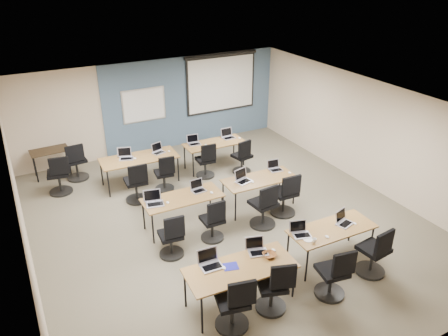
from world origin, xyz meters
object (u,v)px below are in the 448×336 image
task_chair_11 (242,159)px  task_chair_1 (274,290)px  laptop_1 (257,249)px  task_chair_10 (206,163)px  projector_screen (221,80)px  laptop_6 (243,178)px  spare_chair_a (76,164)px  laptop_8 (126,156)px  training_table_front_left (241,269)px  laptop_4 (154,201)px  whiteboard (144,105)px  utility_table (50,153)px  task_chair_2 (334,277)px  task_chair_4 (172,239)px  laptop_3 (343,220)px  training_table_back_right (214,144)px  laptop_0 (210,262)px  task_chair_3 (375,255)px  laptop_7 (275,168)px  training_table_back_left (139,159)px  laptop_11 (228,136)px  task_chair_7 (285,198)px  laptop_10 (194,142)px  laptop_2 (300,232)px  spare_chair_b (59,178)px  laptop_5 (198,188)px  training_table_front_right (332,230)px  task_chair_6 (264,209)px  laptop_9 (158,150)px  task_chair_9 (165,176)px  training_table_mid_left (183,199)px  task_chair_0 (234,307)px  training_table_mid_right (259,180)px

task_chair_11 → task_chair_1: bearing=-125.4°
laptop_1 → task_chair_10: same height
projector_screen → laptop_6: 4.61m
task_chair_11 → spare_chair_a: 4.36m
laptop_1 → laptop_8: laptop_8 is taller
training_table_front_left → laptop_4: 2.67m
whiteboard → utility_table: size_ratio=1.34×
laptop_8 → task_chair_2: bearing=-52.6°
task_chair_4 → laptop_3: bearing=-21.5°
whiteboard → training_table_back_right: (1.30, -1.90, -0.77)m
laptop_0 → task_chair_3: size_ratio=0.35×
laptop_8 → task_chair_11: 3.07m
task_chair_2 → laptop_4: (-2.05, 3.24, 0.38)m
training_table_back_right → laptop_7: bearing=-75.3°
training_table_back_left → laptop_1: 4.74m
laptop_0 → laptop_11: laptop_0 is taller
spare_chair_a → task_chair_7: bearing=-51.2°
laptop_10 → utility_table: bearing=167.1°
laptop_2 → spare_chair_b: size_ratio=0.31×
task_chair_10 → laptop_0: bearing=-111.1°
training_table_back_left → laptop_5: (0.60, -2.25, 0.10)m
task_chair_11 → laptop_2: bearing=-116.2°
laptop_3 → laptop_8: (-2.83, 4.83, 0.00)m
training_table_front_right → task_chair_6: 1.67m
laptop_9 → utility_table: bearing=132.0°
laptop_10 → spare_chair_b: size_ratio=0.31×
laptop_2 → laptop_4: laptop_4 is taller
projector_screen → task_chair_9: bearing=-139.1°
training_table_back_left → laptop_2: 4.89m
training_table_mid_left → laptop_9: bearing=82.5°
task_chair_7 → task_chair_10: (-0.76, 2.52, -0.03)m
laptop_9 → task_chair_1: bearing=-108.1°
training_table_front_right → task_chair_10: task_chair_10 is taller
task_chair_0 → task_chair_4: bearing=107.3°
task_chair_9 → task_chair_11: (2.20, -0.05, 0.01)m
laptop_1 → task_chair_7: bearing=59.8°
training_table_front_right → training_table_mid_right: 2.35m
training_table_mid_right → laptop_0: (-2.37, -2.25, 0.12)m
laptop_2 → training_table_back_left: bearing=125.2°
task_chair_0 → task_chair_10: 5.28m
training_table_mid_left → laptop_9: 2.46m
laptop_2 → task_chair_9: 4.16m
laptop_11 → training_table_back_left: bearing=-178.6°
laptop_0 → laptop_2: size_ratio=1.12×
training_table_front_left → laptop_1: (0.45, 0.24, 0.11)m
laptop_1 → spare_chair_b: size_ratio=0.32×
laptop_1 → laptop_4: size_ratio=0.91×
utility_table → spare_chair_a: bearing=-46.6°
laptop_0 → task_chair_3: (2.95, -0.80, -0.37)m
task_chair_4 → laptop_7: 3.26m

